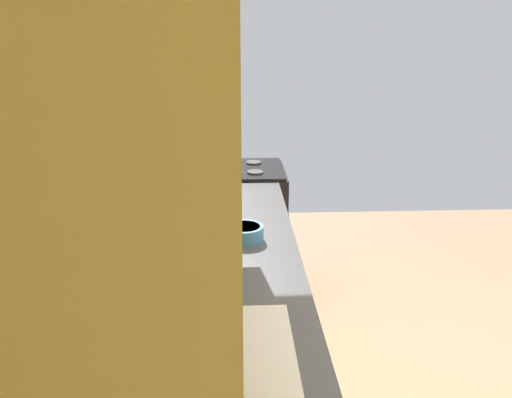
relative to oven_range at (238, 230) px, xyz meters
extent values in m
cube|color=#DFCC86|center=(-1.78, 0.40, 0.94)|extent=(4.39, 0.12, 2.83)
cube|color=#4D4F54|center=(-2.10, 0.04, 0.44)|extent=(3.62, 0.62, 0.02)
cube|color=#332819|center=(-1.65, -0.26, -0.03)|extent=(0.01, 0.01, 0.83)
cube|color=#332819|center=(-1.20, -0.26, -0.03)|extent=(0.01, 0.01, 0.83)
cube|color=#332819|center=(-0.75, -0.26, -0.03)|extent=(0.01, 0.01, 0.83)
cube|color=#F5DD7E|center=(-2.10, 0.18, 1.35)|extent=(2.41, 0.31, 0.69)
cube|color=black|center=(0.00, 0.00, -0.02)|extent=(0.58, 0.67, 0.93)
cube|color=black|center=(0.00, -0.34, -0.06)|extent=(0.46, 0.01, 0.51)
cube|color=black|center=(0.00, 0.00, 0.46)|extent=(0.56, 0.64, 0.02)
cube|color=black|center=(0.00, 0.32, 0.54)|extent=(0.56, 0.04, 0.18)
cylinder|color=#38383D|center=(-0.13, -0.12, 0.47)|extent=(0.11, 0.11, 0.01)
cylinder|color=#38383D|center=(0.13, -0.12, 0.47)|extent=(0.11, 0.11, 0.01)
cylinder|color=#38383D|center=(-0.13, 0.12, 0.47)|extent=(0.11, 0.11, 0.01)
cylinder|color=#38383D|center=(0.13, 0.12, 0.47)|extent=(0.11, 0.11, 0.01)
cube|color=#2D2D33|center=(-2.39, -0.11, 0.58)|extent=(0.08, 0.01, 0.19)
cylinder|color=#4C8CBF|center=(-1.23, -0.02, 0.48)|extent=(0.19, 0.19, 0.07)
cylinder|color=#5195B7|center=(-1.23, -0.02, 0.50)|extent=(0.15, 0.15, 0.03)
camera|label=1|loc=(-3.66, 0.04, 1.48)|focal=37.90mm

